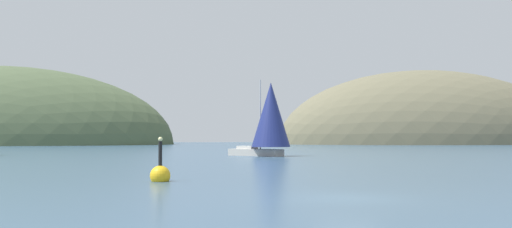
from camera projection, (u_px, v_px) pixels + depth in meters
name	position (u px, v px, depth m)	size (l,w,h in m)	color
ground_plane	(348.00, 198.00, 22.96)	(360.00, 360.00, 0.00)	#385670
headland_left	(0.00, 145.00, 150.84)	(89.06, 44.00, 40.69)	#4C5B3D
headland_right	(427.00, 144.00, 163.75)	(84.57, 44.00, 41.30)	#6B664C
sailboat_navy_sail	(270.00, 117.00, 68.71)	(8.05, 7.88, 9.10)	#B7B2A8
channel_buoy	(160.00, 174.00, 31.40)	(1.10, 1.10, 2.64)	gold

